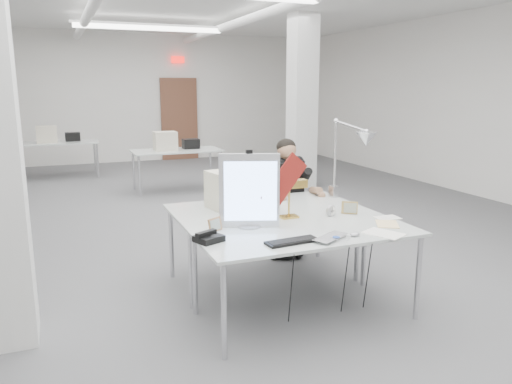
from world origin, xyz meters
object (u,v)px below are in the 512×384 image
Objects in this scene: bankers_lamp at (289,197)px; desk_phone at (209,238)px; desk_main at (306,232)px; laptop at (336,239)px; seated_person at (286,178)px; architect_lamp at (348,158)px; beige_monitor at (230,190)px; monitor at (249,191)px; office_chair at (284,214)px.

bankers_lamp is 1.93× the size of desk_phone.
desk_main is 4.86× the size of bankers_lamp.
desk_phone is at bearing 128.88° from laptop.
architect_lamp is (0.34, -0.71, 0.31)m from seated_person.
seated_person is 1.15m from bankers_lamp.
beige_monitor is (0.50, 0.95, 0.16)m from desk_phone.
architect_lamp reaches higher than monitor.
seated_person is at bearing 117.26° from architect_lamp.
monitor is at bearing -143.51° from seated_person.
architect_lamp is at bearing 41.25° from monitor.
seated_person reaches higher than laptop.
desk_main is 1.23m from architect_lamp.
monitor is at bearing -159.98° from bankers_lamp.
monitor is at bearing -107.64° from beige_monitor.
office_chair is at bearing 74.13° from monitor.
laptop is (0.47, -0.61, -0.30)m from monitor.
office_chair is 2.87× the size of laptop.
beige_monitor is at bearing 108.55° from desk_main.
desk_phone is 1.08m from beige_monitor.
desk_main is 2.91× the size of monitor.
laptop is at bearing -119.74° from seated_person.
laptop is at bearing -84.52° from beige_monitor.
office_chair is at bearing 71.32° from desk_main.
desk_main is at bearing -83.47° from beige_monitor.
office_chair is at bearing 26.36° from desk_phone.
bankers_lamp reaches higher than desk_phone.
seated_person is 2.16× the size of beige_monitor.
desk_phone is at bearing 178.85° from desk_main.
office_chair is 1.64m from monitor.
architect_lamp reaches higher than office_chair.
desk_main is at bearing -136.48° from architect_lamp.
beige_monitor is (-0.41, 1.29, 0.17)m from laptop.
office_chair is 0.43m from seated_person.
beige_monitor reaches higher than laptop.
seated_person is at bearing 46.34° from laptop.
desk_main is 1.99× the size of architect_lamp.
seated_person reaches higher than beige_monitor.
beige_monitor is 1.22m from architect_lamp.
bankers_lamp reaches higher than laptop.
monitor is at bearing -157.02° from architect_lamp.
desk_phone is (-0.82, 0.02, 0.04)m from desk_main.
beige_monitor is 0.42× the size of architect_lamp.
beige_monitor is at bearing 171.90° from architect_lamp.
bankers_lamp reaches higher than beige_monitor.
bankers_lamp is (0.04, 0.42, 0.20)m from desk_main.
bankers_lamp is (-0.47, -1.10, 0.46)m from office_chair.
monitor reaches higher than seated_person.
seated_person is 0.85m from architect_lamp.
monitor is 0.68× the size of architect_lamp.
architect_lamp is (1.17, -0.21, 0.27)m from beige_monitor.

